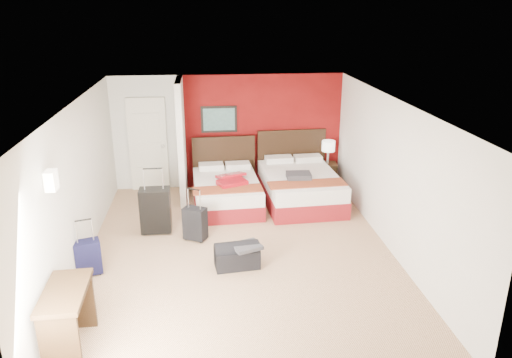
{
  "coord_description": "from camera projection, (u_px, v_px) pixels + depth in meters",
  "views": [
    {
      "loc": [
        -0.53,
        -7.29,
        3.9
      ],
      "look_at": [
        0.35,
        0.8,
        1.0
      ],
      "focal_mm": 34.5,
      "sensor_mm": 36.0,
      "label": 1
    }
  ],
  "objects": [
    {
      "name": "suitcase_charcoal",
      "position": [
        195.0,
        225.0,
        8.53
      ],
      "size": [
        0.45,
        0.39,
        0.57
      ],
      "primitive_type": "cube",
      "rotation": [
        0.0,
        0.0,
        -0.49
      ],
      "color": "black",
      "rests_on": "ground"
    },
    {
      "name": "suitcase_navy",
      "position": [
        88.0,
        259.0,
        7.43
      ],
      "size": [
        0.44,
        0.34,
        0.53
      ],
      "primitive_type": "cube",
      "rotation": [
        0.0,
        0.0,
        0.31
      ],
      "color": "black",
      "rests_on": "ground"
    },
    {
      "name": "bed_left",
      "position": [
        227.0,
        193.0,
        9.99
      ],
      "size": [
        1.39,
        1.92,
        0.56
      ],
      "primitive_type": "cube",
      "rotation": [
        0.0,
        0.0,
        0.05
      ],
      "color": "white",
      "rests_on": "ground"
    },
    {
      "name": "desk",
      "position": [
        69.0,
        319.0,
        5.78
      ],
      "size": [
        0.51,
        0.97,
        0.8
      ],
      "primitive_type": "cube",
      "rotation": [
        0.0,
        0.0,
        0.03
      ],
      "color": "black",
      "rests_on": "ground"
    },
    {
      "name": "jacket_draped",
      "position": [
        247.0,
        246.0,
        7.58
      ],
      "size": [
        0.52,
        0.48,
        0.06
      ],
      "primitive_type": "cube",
      "rotation": [
        0.0,
        0.0,
        0.35
      ],
      "color": "#39383D",
      "rests_on": "duffel_bag"
    },
    {
      "name": "entry_door",
      "position": [
        148.0,
        145.0,
        10.66
      ],
      "size": [
        0.82,
        0.06,
        2.05
      ],
      "primitive_type": "cube",
      "color": "silver",
      "rests_on": "ground"
    },
    {
      "name": "room_walls",
      "position": [
        157.0,
        158.0,
        8.95
      ],
      "size": [
        5.02,
        6.52,
        2.5
      ],
      "color": "silver",
      "rests_on": "ground"
    },
    {
      "name": "ground",
      "position": [
        240.0,
        252.0,
        8.19
      ],
      "size": [
        6.5,
        6.5,
        0.0
      ],
      "primitive_type": "plane",
      "color": "tan",
      "rests_on": "ground"
    },
    {
      "name": "jacket_bundle",
      "position": [
        299.0,
        176.0,
        9.74
      ],
      "size": [
        0.5,
        0.4,
        0.11
      ],
      "primitive_type": "cube",
      "rotation": [
        0.0,
        0.0,
        -0.05
      ],
      "color": "#3D3D42",
      "rests_on": "bed_right"
    },
    {
      "name": "table_lamp",
      "position": [
        328.0,
        152.0,
        10.82
      ],
      "size": [
        0.31,
        0.31,
        0.51
      ],
      "primitive_type": "cylinder",
      "rotation": [
        0.0,
        0.0,
        -0.09
      ],
      "color": "beige",
      "rests_on": "nightstand"
    },
    {
      "name": "bed_right",
      "position": [
        300.0,
        188.0,
        10.16
      ],
      "size": [
        1.58,
        2.17,
        0.63
      ],
      "primitive_type": "cube",
      "rotation": [
        0.0,
        0.0,
        0.05
      ],
      "color": "silver",
      "rests_on": "ground"
    },
    {
      "name": "duffel_bag",
      "position": [
        237.0,
        257.0,
        7.68
      ],
      "size": [
        0.72,
        0.44,
        0.35
      ],
      "primitive_type": "cube",
      "rotation": [
        0.0,
        0.0,
        0.11
      ],
      "color": "black",
      "rests_on": "ground"
    },
    {
      "name": "red_accent_panel",
      "position": [
        262.0,
        131.0,
        10.87
      ],
      "size": [
        3.5,
        0.04,
        2.5
      ],
      "primitive_type": "cube",
      "color": "maroon",
      "rests_on": "ground"
    },
    {
      "name": "red_suitcase_open",
      "position": [
        231.0,
        179.0,
        9.79
      ],
      "size": [
        0.79,
        0.9,
        0.09
      ],
      "primitive_type": "cube",
      "rotation": [
        0.0,
        0.0,
        0.39
      ],
      "color": "#A60E1A",
      "rests_on": "bed_left"
    },
    {
      "name": "partition_wall",
      "position": [
        182.0,
        141.0,
        10.11
      ],
      "size": [
        0.12,
        1.2,
        2.5
      ],
      "primitive_type": "cube",
      "color": "silver",
      "rests_on": "ground"
    },
    {
      "name": "nightstand",
      "position": [
        327.0,
        175.0,
        11.0
      ],
      "size": [
        0.46,
        0.46,
        0.57
      ],
      "primitive_type": "cube",
      "rotation": [
        0.0,
        0.0,
        -0.13
      ],
      "color": "black",
      "rests_on": "ground"
    },
    {
      "name": "suitcase_black",
      "position": [
        156.0,
        212.0,
        8.78
      ],
      "size": [
        0.54,
        0.34,
        0.8
      ],
      "primitive_type": "cube",
      "rotation": [
        0.0,
        0.0,
        -0.0
      ],
      "color": "black",
      "rests_on": "ground"
    }
  ]
}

